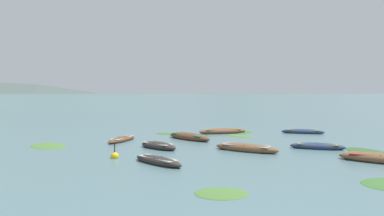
% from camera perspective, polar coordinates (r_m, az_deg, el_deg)
% --- Properties ---
extents(ground_plane, '(6000.00, 6000.00, 0.00)m').
position_cam_1_polar(ground_plane, '(1506.07, -0.02, 2.48)').
color(ground_plane, slate).
extents(mountain_1, '(1708.54, 1708.54, 412.65)m').
position_cam_1_polar(mountain_1, '(1895.97, -19.11, 8.61)').
color(mountain_1, '#4C5B56').
rests_on(mountain_1, ground).
extents(mountain_2, '(1136.70, 1136.70, 300.71)m').
position_cam_1_polar(mountain_2, '(1843.55, 9.43, 7.14)').
color(mountain_2, '#4C5B56').
rests_on(mountain_2, ground).
extents(mountain_3, '(1000.81, 1000.81, 242.82)m').
position_cam_1_polar(mountain_3, '(2282.65, 27.68, 5.27)').
color(mountain_3, slate).
rests_on(mountain_3, ground).
extents(rowboat_0, '(3.87, 4.01, 0.66)m').
position_cam_1_polar(rowboat_0, '(26.69, -0.61, -4.89)').
color(rowboat_0, brown).
rests_on(rowboat_0, ground).
extents(rowboat_1, '(1.99, 3.70, 0.44)m').
position_cam_1_polar(rowboat_1, '(26.29, -11.86, -5.20)').
color(rowboat_1, brown).
rests_on(rowboat_1, ground).
extents(rowboat_2, '(3.09, 3.06, 0.49)m').
position_cam_1_polar(rowboat_2, '(17.79, -5.89, -8.86)').
color(rowboat_2, '#2D2826').
rests_on(rowboat_2, ground).
extents(rowboat_3, '(4.13, 3.07, 0.61)m').
position_cam_1_polar(rowboat_3, '(21.68, 9.04, -6.71)').
color(rowboat_3, brown).
rests_on(rowboat_3, ground).
extents(rowboat_4, '(3.86, 1.91, 0.50)m').
position_cam_1_polar(rowboat_4, '(32.20, 18.11, -3.81)').
color(rowboat_4, navy).
rests_on(rowboat_4, ground).
extents(rowboat_5, '(4.59, 2.25, 0.60)m').
position_cam_1_polar(rowboat_5, '(30.77, 5.10, -3.94)').
color(rowboat_5, brown).
rests_on(rowboat_5, ground).
extents(rowboat_6, '(4.18, 3.29, 0.62)m').
position_cam_1_polar(rowboat_6, '(20.67, 29.21, -7.46)').
color(rowboat_6, brown).
rests_on(rowboat_6, ground).
extents(rowboat_7, '(3.59, 1.94, 0.50)m').
position_cam_1_polar(rowboat_7, '(23.76, 20.32, -6.10)').
color(rowboat_7, navy).
rests_on(rowboat_7, ground).
extents(rowboat_8, '(3.04, 2.93, 0.57)m').
position_cam_1_polar(rowboat_8, '(22.54, -5.83, -6.37)').
color(rowboat_8, '#2D2826').
rests_on(rowboat_8, ground).
extents(mooring_buoy, '(0.47, 0.47, 1.02)m').
position_cam_1_polar(mooring_buoy, '(19.72, -13.03, -7.93)').
color(mooring_buoy, yellow).
rests_on(mooring_buoy, ground).
extents(weed_patch_0, '(2.02, 1.64, 0.14)m').
position_cam_1_polar(weed_patch_0, '(12.76, 4.91, -14.21)').
color(weed_patch_0, '#477033').
rests_on(weed_patch_0, ground).
extents(weed_patch_1, '(2.96, 2.98, 0.14)m').
position_cam_1_polar(weed_patch_1, '(29.09, 7.98, -4.70)').
color(weed_patch_1, '#477033').
rests_on(weed_patch_1, ground).
extents(weed_patch_2, '(3.83, 4.04, 0.14)m').
position_cam_1_polar(weed_patch_2, '(25.51, -23.25, -5.92)').
color(weed_patch_2, '#477033').
rests_on(weed_patch_2, ground).
extents(weed_patch_3, '(3.38, 2.55, 0.14)m').
position_cam_1_polar(weed_patch_3, '(30.17, -3.68, -4.42)').
color(weed_patch_3, '#38662D').
rests_on(weed_patch_3, ground).
extents(weed_patch_5, '(2.68, 3.76, 0.14)m').
position_cam_1_polar(weed_patch_5, '(23.84, 27.48, -6.59)').
color(weed_patch_5, '#2D5628').
rests_on(weed_patch_5, ground).
extents(weed_patch_6, '(3.48, 3.42, 0.14)m').
position_cam_1_polar(weed_patch_6, '(32.07, 7.84, -4.02)').
color(weed_patch_6, '#38662D').
rests_on(weed_patch_6, ground).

